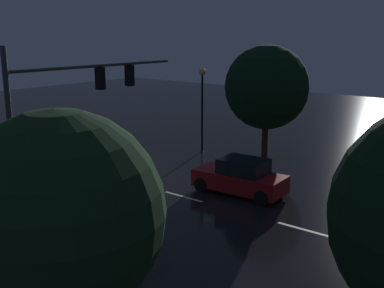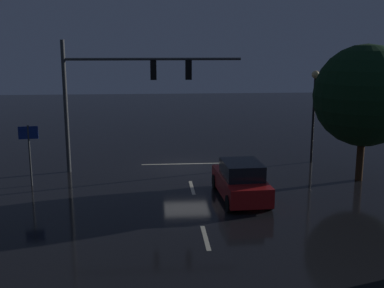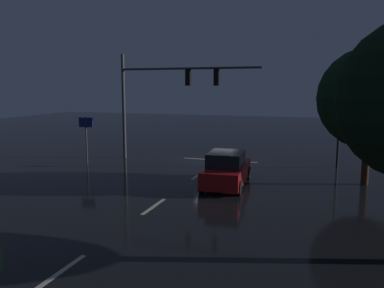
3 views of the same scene
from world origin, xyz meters
name	(u,v)px [view 2 (image 2 of 3)]	position (x,y,z in m)	size (l,w,h in m)	color
ground_plane	(186,167)	(0.00, 0.00, 0.00)	(80.00, 80.00, 0.00)	black
traffic_signal_assembly	(123,83)	(3.36, 0.59, 4.69)	(9.28, 0.47, 6.92)	#383A3D
lane_dash_far	(192,188)	(0.00, 4.00, 0.00)	(2.20, 0.16, 0.01)	beige
lane_dash_mid	(206,238)	(0.00, 10.00, 0.00)	(2.20, 0.16, 0.01)	beige
stop_bar	(186,164)	(0.00, -0.60, 0.00)	(5.00, 0.16, 0.01)	beige
car_approaching	(241,181)	(-2.01, 5.80, 0.80)	(2.10, 4.44, 1.70)	maroon
street_lamp_left_kerb	(314,99)	(-7.27, -0.45, 3.66)	(0.44, 0.44, 5.25)	black
route_sign	(29,143)	(7.68, 3.06, 2.12)	(0.90, 0.19, 2.95)	#383A3D
tree_left_far	(365,96)	(-8.44, 3.39, 4.25)	(4.94, 4.94, 6.72)	#382314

